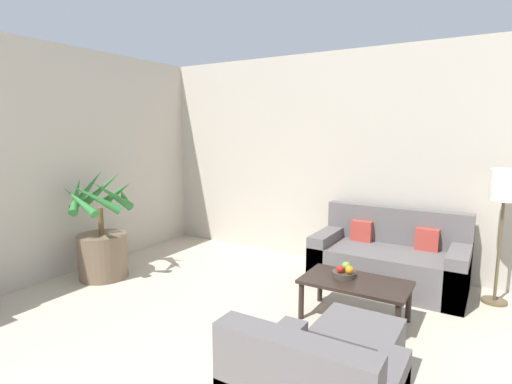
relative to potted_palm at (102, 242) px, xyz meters
name	(u,v)px	position (x,y,z in m)	size (l,w,h in m)	color
wall_back	(379,161)	(2.66, 1.99, 0.92)	(7.84, 0.06, 2.70)	#BCB2A3
potted_palm	(102,242)	(0.00, 0.00, 0.00)	(0.82, 0.82, 1.27)	brown
sofa_loveseat	(389,261)	(2.93, 1.51, -0.14)	(1.61, 0.82, 0.84)	#605B5B
floor_lamp	(504,194)	(3.97, 1.59, 0.68)	(0.27, 0.27, 1.36)	brown
coffee_table	(355,286)	(2.87, 0.48, -0.10)	(0.95, 0.54, 0.38)	black
fruit_bowl	(344,274)	(2.75, 0.53, -0.02)	(0.22, 0.22, 0.05)	#42382D
apple_red	(340,269)	(2.73, 0.48, 0.03)	(0.07, 0.07, 0.07)	red
apple_green	(346,266)	(2.75, 0.58, 0.04)	(0.08, 0.08, 0.08)	olive
orange_fruit	(349,270)	(2.81, 0.50, 0.04)	(0.08, 0.08, 0.08)	orange
ottoman	(357,352)	(3.16, -0.39, -0.22)	(0.54, 0.51, 0.42)	#605B5B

